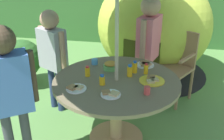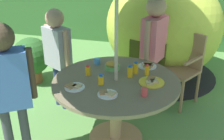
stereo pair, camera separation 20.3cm
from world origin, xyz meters
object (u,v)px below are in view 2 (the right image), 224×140
at_px(plate_mid_left, 152,82).
at_px(juice_bottle_center_back, 147,70).
at_px(garden_table, 116,94).
at_px(juice_bottle_far_left, 101,80).
at_px(child_in_grey_shirt, 57,47).
at_px(juice_bottle_near_left, 136,68).
at_px(potted_plant, 32,57).
at_px(dome_tent, 163,27).
at_px(child_in_blue_shirt, 7,80).
at_px(plate_back_edge, 148,66).
at_px(cup_far, 144,92).
at_px(plate_center_front, 107,94).
at_px(snack_bowl, 112,66).
at_px(child_in_pink_shirt, 154,39).
at_px(plate_front_edge, 74,87).
at_px(juice_bottle_near_right, 130,72).
at_px(cup_near, 97,61).
at_px(wooden_chair, 183,64).
at_px(juice_bottle_far_right, 88,71).

height_order(plate_mid_left, juice_bottle_center_back, juice_bottle_center_back).
distance_m(garden_table, juice_bottle_far_left, 0.27).
relative_size(child_in_grey_shirt, juice_bottle_near_left, 9.88).
distance_m(potted_plant, juice_bottle_near_left, 1.96).
bearing_deg(dome_tent, plate_mid_left, -79.46).
bearing_deg(child_in_blue_shirt, juice_bottle_center_back, 0.43).
bearing_deg(child_in_grey_shirt, dome_tent, 78.32).
bearing_deg(juice_bottle_far_left, child_in_blue_shirt, -148.34).
relative_size(plate_back_edge, cup_far, 2.76).
xyz_separation_m(garden_table, cup_far, (0.32, -0.23, 0.20)).
bearing_deg(plate_center_front, plate_back_edge, 70.30).
bearing_deg(snack_bowl, child_in_pink_shirt, 59.44).
distance_m(plate_front_edge, juice_bottle_center_back, 0.78).
height_order(snack_bowl, juice_bottle_near_right, juice_bottle_near_right).
bearing_deg(plate_center_front, juice_bottle_far_left, 122.40).
relative_size(garden_table, child_in_grey_shirt, 0.99).
xyz_separation_m(garden_table, plate_mid_left, (0.35, 0.04, 0.17)).
bearing_deg(cup_near, plate_mid_left, -25.27).
xyz_separation_m(juice_bottle_near_left, juice_bottle_center_back, (0.12, -0.01, -0.01)).
xyz_separation_m(wooden_chair, child_in_pink_shirt, (-0.38, -0.19, 0.37)).
height_order(wooden_chair, snack_bowl, wooden_chair).
bearing_deg(wooden_chair, snack_bowl, -101.46).
relative_size(plate_mid_left, cup_near, 3.57).
bearing_deg(juice_bottle_far_right, snack_bowl, 46.05).
relative_size(wooden_chair, plate_front_edge, 4.92).
bearing_deg(plate_back_edge, garden_table, -121.82).
relative_size(garden_table, juice_bottle_far_right, 11.53).
height_order(wooden_chair, plate_center_front, wooden_chair).
bearing_deg(child_in_blue_shirt, plate_mid_left, -7.22).
bearing_deg(child_in_pink_shirt, plate_mid_left, 22.95).
xyz_separation_m(wooden_chair, juice_bottle_near_right, (-0.52, -0.95, 0.25)).
height_order(garden_table, juice_bottle_far_left, juice_bottle_far_left).
relative_size(wooden_chair, child_in_blue_shirt, 0.68).
relative_size(wooden_chair, potted_plant, 1.32).
bearing_deg(juice_bottle_far_right, potted_plant, 142.53).
bearing_deg(cup_far, plate_center_front, -166.16).
relative_size(dome_tent, plate_center_front, 11.16).
relative_size(garden_table, plate_mid_left, 5.07).
height_order(garden_table, snack_bowl, snack_bowl).
distance_m(potted_plant, juice_bottle_center_back, 2.07).
bearing_deg(juice_bottle_far_right, cup_near, 90.35).
height_order(child_in_pink_shirt, child_in_grey_shirt, child_in_pink_shirt).
xyz_separation_m(child_in_blue_shirt, juice_bottle_far_left, (0.72, 0.44, -0.12)).
relative_size(child_in_grey_shirt, juice_bottle_far_left, 12.36).
relative_size(juice_bottle_near_left, juice_bottle_far_right, 1.18).
bearing_deg(juice_bottle_far_right, juice_bottle_center_back, 15.60).
distance_m(potted_plant, juice_bottle_far_right, 1.65).
bearing_deg(potted_plant, juice_bottle_far_left, -37.82).
bearing_deg(dome_tent, plate_back_edge, -82.75).
distance_m(wooden_chair, juice_bottle_center_back, 0.96).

